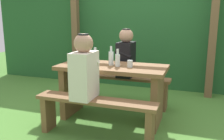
{
  "coord_description": "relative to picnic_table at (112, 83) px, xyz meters",
  "views": [
    {
      "loc": [
        1.05,
        -2.99,
        1.37
      ],
      "look_at": [
        0.0,
        0.0,
        0.67
      ],
      "focal_mm": 40.09,
      "sensor_mm": 36.0,
      "label": 1
    }
  ],
  "objects": [
    {
      "name": "bench_near",
      "position": [
        0.0,
        -0.56,
        -0.17
      ],
      "size": [
        1.4,
        0.24,
        0.46
      ],
      "color": "brown",
      "rests_on": "ground_plane"
    },
    {
      "name": "bench_far",
      "position": [
        0.0,
        0.56,
        -0.17
      ],
      "size": [
        1.4,
        0.24,
        0.46
      ],
      "color": "brown",
      "rests_on": "ground_plane"
    },
    {
      "name": "pergola_post_right",
      "position": [
        1.25,
        1.42,
        0.61
      ],
      "size": [
        0.12,
        0.12,
        2.22
      ],
      "primitive_type": "cube",
      "color": "brown",
      "rests_on": "ground_plane"
    },
    {
      "name": "bottle_right",
      "position": [
        -0.02,
        0.02,
        0.33
      ],
      "size": [
        0.07,
        0.07,
        0.25
      ],
      "color": "silver",
      "rests_on": "picnic_table"
    },
    {
      "name": "drinking_glass",
      "position": [
        0.25,
        -0.03,
        0.28
      ],
      "size": [
        0.07,
        0.07,
        0.09
      ],
      "primitive_type": "cylinder",
      "color": "silver",
      "rests_on": "picnic_table"
    },
    {
      "name": "picnic_table",
      "position": [
        0.0,
        0.0,
        0.0
      ],
      "size": [
        1.4,
        0.64,
        0.73
      ],
      "color": "brown",
      "rests_on": "ground_plane"
    },
    {
      "name": "bottle_center",
      "position": [
        -0.27,
        0.09,
        0.32
      ],
      "size": [
        0.07,
        0.07,
        0.21
      ],
      "color": "silver",
      "rests_on": "picnic_table"
    },
    {
      "name": "pergola_post_left",
      "position": [
        -1.25,
        1.42,
        0.61
      ],
      "size": [
        0.12,
        0.12,
        2.22
      ],
      "primitive_type": "cube",
      "color": "brown",
      "rests_on": "ground_plane"
    },
    {
      "name": "person_black_coat",
      "position": [
        0.02,
        0.56,
        0.29
      ],
      "size": [
        0.25,
        0.35,
        0.72
      ],
      "color": "black",
      "rests_on": "bench_far"
    },
    {
      "name": "bottle_left",
      "position": [
        0.09,
        -0.03,
        0.32
      ],
      "size": [
        0.06,
        0.06,
        0.22
      ],
      "color": "silver",
      "rests_on": "picnic_table"
    },
    {
      "name": "ground_plane",
      "position": [
        0.0,
        0.0,
        -0.5
      ],
      "size": [
        12.0,
        12.0,
        0.0
      ],
      "primitive_type": "plane",
      "color": "#4E8634"
    },
    {
      "name": "person_white_shirt",
      "position": [
        -0.13,
        -0.56,
        0.29
      ],
      "size": [
        0.25,
        0.35,
        0.72
      ],
      "color": "silver",
      "rests_on": "bench_near"
    },
    {
      "name": "cell_phone",
      "position": [
        -0.26,
        -0.08,
        0.24
      ],
      "size": [
        0.09,
        0.15,
        0.01
      ],
      "primitive_type": "cube",
      "rotation": [
        0.0,
        0.0,
        0.11
      ],
      "color": "black",
      "rests_on": "picnic_table"
    },
    {
      "name": "hedge_backdrop",
      "position": [
        0.0,
        1.94,
        0.48
      ],
      "size": [
        6.4,
        0.62,
        1.96
      ],
      "primitive_type": "cube",
      "color": "#245729",
      "rests_on": "ground_plane"
    }
  ]
}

